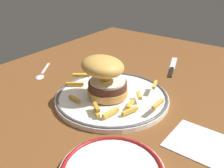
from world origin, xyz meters
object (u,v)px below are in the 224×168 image
object	(u,v)px
dinner_plate	(112,97)
burger	(104,76)
spoon	(41,74)
knife	(172,68)
napkin	(200,143)

from	to	relation	value
dinner_plate	burger	size ratio (longest dim) A/B	1.93
burger	spoon	world-z (taller)	burger
burger	spoon	distance (cm)	26.39
burger	knife	distance (cm)	30.98
spoon	napkin	xyz separation A→B (cm)	(-2.60, -51.38, -0.16)
dinner_plate	spoon	bearing A→B (deg)	91.85
napkin	knife	bearing A→B (deg)	32.96
dinner_plate	knife	distance (cm)	28.73
dinner_plate	burger	xyz separation A→B (cm)	(-1.31, 1.44, 6.16)
burger	dinner_plate	bearing A→B (deg)	-47.62
dinner_plate	napkin	distance (cm)	24.65
dinner_plate	spoon	distance (cm)	27.00
burger	knife	bearing A→B (deg)	-9.74
dinner_plate	spoon	size ratio (longest dim) A/B	2.44
knife	spoon	bearing A→B (deg)	133.76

